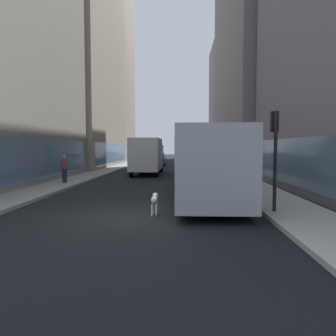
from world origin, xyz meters
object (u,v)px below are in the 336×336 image
(dalmatian_dog, at_px, (155,200))
(traffic_light_near, at_px, (275,144))
(transit_bus, at_px, (205,159))
(box_truck, at_px, (147,155))
(pedestrian_in_coat, at_px, (64,169))
(car_black_suv, at_px, (195,166))
(car_blue_hatchback, at_px, (158,159))
(car_silver_sedan, at_px, (190,160))
(car_white_van, at_px, (141,161))
(car_grey_wagon, at_px, (154,156))

(dalmatian_dog, bearing_deg, traffic_light_near, 1.45)
(dalmatian_dog, distance_m, traffic_light_near, 4.53)
(transit_bus, relative_size, box_truck, 1.54)
(box_truck, height_order, pedestrian_in_coat, box_truck)
(pedestrian_in_coat, bearing_deg, car_black_suv, 35.18)
(car_blue_hatchback, xyz_separation_m, pedestrian_in_coat, (-4.30, -20.82, 0.19))
(pedestrian_in_coat, bearing_deg, box_truck, 62.20)
(car_silver_sedan, relative_size, traffic_light_near, 1.33)
(car_blue_hatchback, height_order, car_black_suv, same)
(car_black_suv, distance_m, dalmatian_dog, 14.68)
(transit_bus, relative_size, car_silver_sedan, 2.55)
(car_white_van, bearing_deg, pedestrian_in_coat, -99.51)
(car_black_suv, relative_size, car_grey_wagon, 1.01)
(dalmatian_dog, height_order, pedestrian_in_coat, pedestrian_in_coat)
(transit_bus, xyz_separation_m, pedestrian_in_coat, (-8.30, 4.56, -0.77))
(car_white_van, distance_m, car_grey_wagon, 18.03)
(transit_bus, xyz_separation_m, car_black_suv, (0.00, 10.41, -0.95))
(car_white_van, distance_m, dalmatian_dog, 25.05)
(car_grey_wagon, bearing_deg, dalmatian_dog, -85.19)
(car_white_van, xyz_separation_m, pedestrian_in_coat, (-2.70, -16.10, 0.19))
(car_silver_sedan, distance_m, dalmatian_dog, 28.47)
(car_silver_sedan, relative_size, car_white_van, 1.15)
(car_grey_wagon, height_order, box_truck, box_truck)
(box_truck, bearing_deg, car_blue_hatchback, 90.00)
(dalmatian_dog, relative_size, pedestrian_in_coat, 0.57)
(transit_bus, xyz_separation_m, car_blue_hatchback, (-4.00, 25.38, -0.96))
(transit_bus, xyz_separation_m, traffic_light_near, (2.10, -4.02, 0.66))
(car_black_suv, distance_m, car_white_van, 11.68)
(car_black_suv, relative_size, pedestrian_in_coat, 2.66)
(transit_bus, xyz_separation_m, car_white_van, (-5.60, 20.66, -0.96))
(car_black_suv, height_order, car_silver_sedan, same)
(pedestrian_in_coat, bearing_deg, car_grey_wagon, 85.48)
(transit_bus, relative_size, car_blue_hatchback, 2.70)
(car_silver_sedan, xyz_separation_m, traffic_light_near, (2.10, -28.30, 1.61))
(car_black_suv, distance_m, car_silver_sedan, 13.86)
(car_blue_hatchback, height_order, car_grey_wagon, same)
(transit_bus, bearing_deg, dalmatian_dog, -115.85)
(dalmatian_dog, bearing_deg, transit_bus, 64.15)
(car_grey_wagon, bearing_deg, traffic_light_near, -79.78)
(car_silver_sedan, bearing_deg, transit_bus, -90.00)
(car_silver_sedan, bearing_deg, box_truck, -109.08)
(car_grey_wagon, distance_m, pedestrian_in_coat, 34.23)
(transit_bus, bearing_deg, car_blue_hatchback, 98.96)
(car_blue_hatchback, distance_m, car_black_suv, 15.50)
(car_black_suv, xyz_separation_m, box_truck, (-4.00, 2.30, 0.84))
(transit_bus, distance_m, dalmatian_dog, 4.76)
(car_black_suv, distance_m, pedestrian_in_coat, 10.15)
(car_grey_wagon, bearing_deg, car_blue_hatchback, -83.14)
(car_silver_sedan, xyz_separation_m, box_truck, (-4.00, -11.57, 0.84))
(car_blue_hatchback, xyz_separation_m, box_truck, (-0.00, -12.67, 0.85))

